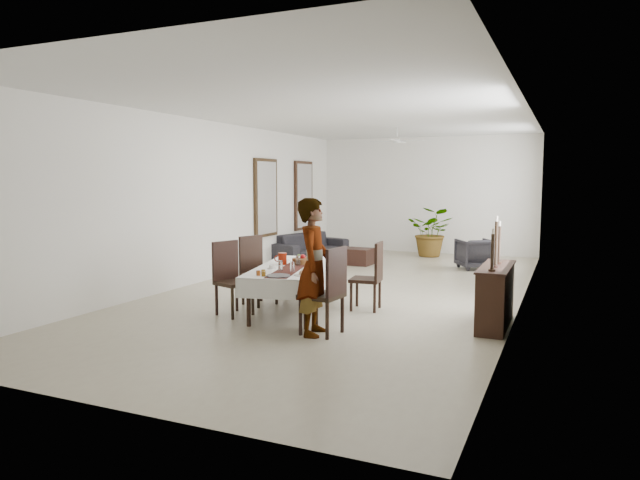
# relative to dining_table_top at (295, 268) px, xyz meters

# --- Properties ---
(floor) EXTENTS (6.00, 12.00, 0.00)m
(floor) POSITION_rel_dining_table_top_xyz_m (0.18, 1.92, -0.67)
(floor) COLOR #B3AB8E
(floor) RESTS_ON ground
(ceiling) EXTENTS (6.00, 12.00, 0.02)m
(ceiling) POSITION_rel_dining_table_top_xyz_m (0.18, 1.92, 2.53)
(ceiling) COLOR white
(ceiling) RESTS_ON wall_back
(wall_back) EXTENTS (6.00, 0.02, 3.20)m
(wall_back) POSITION_rel_dining_table_top_xyz_m (0.18, 7.92, 0.93)
(wall_back) COLOR white
(wall_back) RESTS_ON floor
(wall_front) EXTENTS (6.00, 0.02, 3.20)m
(wall_front) POSITION_rel_dining_table_top_xyz_m (0.18, -4.08, 0.93)
(wall_front) COLOR white
(wall_front) RESTS_ON floor
(wall_left) EXTENTS (0.02, 12.00, 3.20)m
(wall_left) POSITION_rel_dining_table_top_xyz_m (-2.82, 1.92, 0.93)
(wall_left) COLOR white
(wall_left) RESTS_ON floor
(wall_right) EXTENTS (0.02, 12.00, 3.20)m
(wall_right) POSITION_rel_dining_table_top_xyz_m (3.18, 1.92, 0.93)
(wall_right) COLOR white
(wall_right) RESTS_ON floor
(dining_table_top) EXTENTS (1.38, 2.35, 0.05)m
(dining_table_top) POSITION_rel_dining_table_top_xyz_m (0.00, 0.00, 0.00)
(dining_table_top) COLOR black
(dining_table_top) RESTS_ON table_leg_fl
(table_leg_fl) EXTENTS (0.08, 0.08, 0.64)m
(table_leg_fl) POSITION_rel_dining_table_top_xyz_m (-0.16, -1.11, -0.34)
(table_leg_fl) COLOR black
(table_leg_fl) RESTS_ON floor
(table_leg_fr) EXTENTS (0.08, 0.08, 0.64)m
(table_leg_fr) POSITION_rel_dining_table_top_xyz_m (0.62, -0.93, -0.34)
(table_leg_fr) COLOR black
(table_leg_fr) RESTS_ON floor
(table_leg_bl) EXTENTS (0.08, 0.08, 0.64)m
(table_leg_bl) POSITION_rel_dining_table_top_xyz_m (-0.62, 0.93, -0.34)
(table_leg_bl) COLOR black
(table_leg_bl) RESTS_ON floor
(table_leg_br) EXTENTS (0.08, 0.08, 0.64)m
(table_leg_br) POSITION_rel_dining_table_top_xyz_m (0.16, 1.11, -0.34)
(table_leg_br) COLOR black
(table_leg_br) RESTS_ON floor
(tablecloth_top) EXTENTS (1.58, 2.55, 0.01)m
(tablecloth_top) POSITION_rel_dining_table_top_xyz_m (-0.00, 0.00, 0.03)
(tablecloth_top) COLOR white
(tablecloth_top) RESTS_ON dining_table_top
(tablecloth_drape_left) EXTENTS (0.53, 2.31, 0.28)m
(tablecloth_drape_left) POSITION_rel_dining_table_top_xyz_m (-0.52, -0.12, -0.11)
(tablecloth_drape_left) COLOR white
(tablecloth_drape_left) RESTS_ON dining_table_top
(tablecloth_drape_right) EXTENTS (0.53, 2.31, 0.28)m
(tablecloth_drape_right) POSITION_rel_dining_table_top_xyz_m (0.52, 0.12, -0.11)
(tablecloth_drape_right) COLOR silver
(tablecloth_drape_right) RESTS_ON dining_table_top
(tablecloth_drape_near) EXTENTS (1.06, 0.25, 0.28)m
(tablecloth_drape_near) POSITION_rel_dining_table_top_xyz_m (0.26, -1.15, -0.11)
(tablecloth_drape_near) COLOR white
(tablecloth_drape_near) RESTS_ON dining_table_top
(tablecloth_drape_far) EXTENTS (1.06, 0.25, 0.28)m
(tablecloth_drape_far) POSITION_rel_dining_table_top_xyz_m (-0.26, 1.15, -0.11)
(tablecloth_drape_far) COLOR white
(tablecloth_drape_far) RESTS_ON dining_table_top
(table_runner) EXTENTS (0.82, 2.31, 0.00)m
(table_runner) POSITION_rel_dining_table_top_xyz_m (-0.00, 0.00, 0.03)
(table_runner) COLOR #4F1D16
(table_runner) RESTS_ON tablecloth_top
(red_pitcher) EXTENTS (0.16, 0.16, 0.18)m
(red_pitcher) POSITION_rel_dining_table_top_xyz_m (-0.25, 0.08, 0.12)
(red_pitcher) COLOR maroon
(red_pitcher) RESTS_ON tablecloth_top
(pitcher_handle) EXTENTS (0.11, 0.04, 0.11)m
(pitcher_handle) POSITION_rel_dining_table_top_xyz_m (-0.33, 0.07, 0.12)
(pitcher_handle) COLOR maroon
(pitcher_handle) RESTS_ON red_pitcher
(wine_glass_near) EXTENTS (0.06, 0.06, 0.16)m
(wine_glass_near) POSITION_rel_dining_table_top_xyz_m (0.24, -0.56, 0.11)
(wine_glass_near) COLOR white
(wine_glass_near) RESTS_ON tablecloth_top
(wine_glass_mid) EXTENTS (0.06, 0.06, 0.16)m
(wine_glass_mid) POSITION_rel_dining_table_top_xyz_m (0.02, -0.51, 0.11)
(wine_glass_mid) COLOR silver
(wine_glass_mid) RESTS_ON tablecloth_top
(wine_glass_far) EXTENTS (0.06, 0.06, 0.16)m
(wine_glass_far) POSITION_rel_dining_table_top_xyz_m (0.03, 0.05, 0.11)
(wine_glass_far) COLOR silver
(wine_glass_far) RESTS_ON tablecloth_top
(teacup_right) EXTENTS (0.08, 0.08, 0.06)m
(teacup_right) POSITION_rel_dining_table_top_xyz_m (0.39, -0.48, 0.06)
(teacup_right) COLOR white
(teacup_right) RESTS_ON saucer_right
(saucer_right) EXTENTS (0.14, 0.14, 0.01)m
(saucer_right) POSITION_rel_dining_table_top_xyz_m (0.39, -0.48, 0.04)
(saucer_right) COLOR white
(saucer_right) RESTS_ON tablecloth_top
(teacup_left) EXTENTS (0.08, 0.08, 0.06)m
(teacup_left) POSITION_rel_dining_table_top_xyz_m (-0.20, -0.37, 0.06)
(teacup_left) COLOR silver
(teacup_left) RESTS_ON saucer_left
(saucer_left) EXTENTS (0.14, 0.14, 0.01)m
(saucer_left) POSITION_rel_dining_table_top_xyz_m (-0.20, -0.37, 0.04)
(saucer_left) COLOR silver
(saucer_left) RESTS_ON tablecloth_top
(plate_near_right) EXTENTS (0.22, 0.22, 0.01)m
(plate_near_right) POSITION_rel_dining_table_top_xyz_m (0.48, -0.74, 0.04)
(plate_near_right) COLOR silver
(plate_near_right) RESTS_ON tablecloth_top
(bread_near_right) EXTENTS (0.08, 0.08, 0.08)m
(bread_near_right) POSITION_rel_dining_table_top_xyz_m (0.48, -0.74, 0.07)
(bread_near_right) COLOR tan
(bread_near_right) RESTS_ON plate_near_right
(plate_near_left) EXTENTS (0.22, 0.22, 0.01)m
(plate_near_left) POSITION_rel_dining_table_top_xyz_m (-0.12, -0.73, 0.04)
(plate_near_left) COLOR white
(plate_near_left) RESTS_ON tablecloth_top
(plate_far_left) EXTENTS (0.22, 0.22, 0.01)m
(plate_far_left) POSITION_rel_dining_table_top_xyz_m (-0.40, 0.43, 0.04)
(plate_far_left) COLOR white
(plate_far_left) RESTS_ON tablecloth_top
(serving_tray) EXTENTS (0.33, 0.33, 0.02)m
(serving_tray) POSITION_rel_dining_table_top_xyz_m (0.21, -0.94, 0.04)
(serving_tray) COLOR #444449
(serving_tray) RESTS_ON tablecloth_top
(jam_jar_a) EXTENTS (0.06, 0.06, 0.07)m
(jam_jar_a) POSITION_rel_dining_table_top_xyz_m (0.02, -1.01, 0.07)
(jam_jar_a) COLOR brown
(jam_jar_a) RESTS_ON tablecloth_top
(jam_jar_b) EXTENTS (0.06, 0.06, 0.07)m
(jam_jar_b) POSITION_rel_dining_table_top_xyz_m (-0.08, -0.98, 0.07)
(jam_jar_b) COLOR #984516
(jam_jar_b) RESTS_ON tablecloth_top
(jam_jar_c) EXTENTS (0.06, 0.06, 0.07)m
(jam_jar_c) POSITION_rel_dining_table_top_xyz_m (-0.06, -0.88, 0.07)
(jam_jar_c) COLOR #9B6A16
(jam_jar_c) RESTS_ON tablecloth_top
(fruit_basket) EXTENTS (0.28, 0.28, 0.09)m
(fruit_basket) POSITION_rel_dining_table_top_xyz_m (-0.01, 0.23, 0.08)
(fruit_basket) COLOR brown
(fruit_basket) RESTS_ON tablecloth_top
(fruit_red) EXTENTS (0.08, 0.08, 0.08)m
(fruit_red) POSITION_rel_dining_table_top_xyz_m (0.02, 0.26, 0.15)
(fruit_red) COLOR #A71013
(fruit_red) RESTS_ON fruit_basket
(fruit_green) EXTENTS (0.07, 0.07, 0.07)m
(fruit_green) POSITION_rel_dining_table_top_xyz_m (-0.05, 0.25, 0.15)
(fruit_green) COLOR #587B25
(fruit_green) RESTS_ON fruit_basket
(chair_right_near_seat) EXTENTS (0.55, 0.55, 0.06)m
(chair_right_near_seat) POSITION_rel_dining_table_top_xyz_m (0.91, -1.06, -0.15)
(chair_right_near_seat) COLOR black
(chair_right_near_seat) RESTS_ON chair_right_near_leg_fl
(chair_right_near_leg_fl) EXTENTS (0.05, 0.05, 0.48)m
(chair_right_near_leg_fl) POSITION_rel_dining_table_top_xyz_m (1.09, -1.28, -0.42)
(chair_right_near_leg_fl) COLOR black
(chair_right_near_leg_fl) RESTS_ON floor
(chair_right_near_leg_fr) EXTENTS (0.05, 0.05, 0.48)m
(chair_right_near_leg_fr) POSITION_rel_dining_table_top_xyz_m (1.14, -0.89, -0.42)
(chair_right_near_leg_fr) COLOR black
(chair_right_near_leg_fr) RESTS_ON floor
(chair_right_near_leg_bl) EXTENTS (0.05, 0.05, 0.48)m
(chair_right_near_leg_bl) POSITION_rel_dining_table_top_xyz_m (0.69, -1.23, -0.42)
(chair_right_near_leg_bl) COLOR black
(chair_right_near_leg_bl) RESTS_ON floor
(chair_right_near_leg_br) EXTENTS (0.05, 0.05, 0.48)m
(chair_right_near_leg_br) POSITION_rel_dining_table_top_xyz_m (0.74, -0.84, -0.42)
(chair_right_near_leg_br) COLOR black
(chair_right_near_leg_br) RESTS_ON floor
(chair_right_near_back) EXTENTS (0.10, 0.49, 0.62)m
(chair_right_near_back) POSITION_rel_dining_table_top_xyz_m (1.13, -1.09, 0.18)
(chair_right_near_back) COLOR black
(chair_right_near_back) RESTS_ON chair_right_near_seat
(chair_right_far_seat) EXTENTS (0.49, 0.49, 0.05)m
(chair_right_far_seat) POSITION_rel_dining_table_top_xyz_m (0.98, 0.51, -0.19)
(chair_right_far_seat) COLOR black
(chair_right_far_seat) RESTS_ON chair_right_far_leg_fl
(chair_right_far_leg_fl) EXTENTS (0.05, 0.05, 0.45)m
(chair_right_far_leg_fl) POSITION_rel_dining_table_top_xyz_m (1.18, 0.35, -0.44)
(chair_right_far_leg_fl) COLOR black
(chair_right_far_leg_fl) RESTS_ON floor
(chair_right_far_leg_fr) EXTENTS (0.05, 0.05, 0.45)m
(chair_right_far_leg_fr) POSITION_rel_dining_table_top_xyz_m (1.15, 0.71, -0.44)
(chair_right_far_leg_fr) COLOR black
(chair_right_far_leg_fr) RESTS_ON floor
(chair_right_far_leg_bl) EXTENTS (0.05, 0.05, 0.45)m
(chair_right_far_leg_bl) POSITION_rel_dining_table_top_xyz_m (0.81, 0.31, -0.44)
(chair_right_far_leg_bl) COLOR black
(chair_right_far_leg_bl) RESTS_ON floor
(chair_right_far_leg_br) EXTENTS (0.05, 0.05, 0.45)m
(chair_right_far_leg_br) POSITION_rel_dining_table_top_xyz_m (0.78, 0.68, -0.44)
(chair_right_far_leg_br) COLOR black
(chair_right_far_leg_br) RESTS_ON floor
(chair_right_far_back) EXTENTS (0.09, 0.45, 0.57)m
(chair_right_far_back) POSITION_rel_dining_table_top_xyz_m (1.18, 0.53, 0.11)
(chair_right_far_back) COLOR black
(chair_right_far_back) RESTS_ON chair_right_far_seat
(chair_left_near_seat) EXTENTS (0.60, 0.60, 0.05)m
(chair_left_near_seat) POSITION_rel_dining_table_top_xyz_m (-0.70, -0.62, -0.18)
(chair_left_near_seat) COLOR black
(chair_left_near_seat) RESTS_ON chair_left_near_leg_fl
(chair_left_near_leg_fl) EXTENTS (0.06, 0.06, 0.46)m
(chair_left_near_leg_fl) POSITION_rel_dining_table_top_xyz_m (-0.81, -0.38, -0.43)
(chair_left_near_leg_fl) COLOR black
(chair_left_near_leg_fl) RESTS_ON floor
(chair_left_near_leg_fr) EXTENTS (0.06, 0.06, 0.46)m
(chair_left_near_leg_fr) POSITION_rel_dining_table_top_xyz_m (-0.94, -0.74, -0.43)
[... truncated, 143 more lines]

